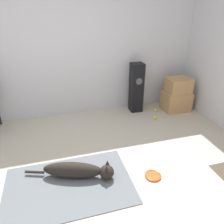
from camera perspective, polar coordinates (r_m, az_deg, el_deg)
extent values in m
plane|color=#BCB29E|center=(2.87, -6.45, -18.60)|extent=(12.00, 12.00, 0.00)
cube|color=silver|center=(4.18, -12.64, 15.72)|extent=(8.00, 0.06, 2.55)
cube|color=slate|center=(2.90, -11.15, -18.27)|extent=(1.55, 1.02, 0.01)
ellipsoid|color=black|center=(2.92, -10.20, -14.70)|extent=(0.79, 0.43, 0.22)
sphere|color=black|center=(2.87, -1.37, -15.40)|extent=(0.19, 0.19, 0.19)
cone|color=black|center=(2.84, -1.21, -13.19)|extent=(0.06, 0.06, 0.08)
cone|color=black|center=(2.76, -1.38, -14.55)|extent=(0.06, 0.06, 0.08)
cylinder|color=black|center=(3.11, -19.59, -14.56)|extent=(0.25, 0.11, 0.03)
cylinder|color=#DB511E|center=(3.01, 10.68, -16.07)|extent=(0.21, 0.21, 0.02)
torus|color=#DB511E|center=(3.01, 10.69, -15.97)|extent=(0.22, 0.22, 0.02)
cube|color=tan|center=(4.74, 16.33, 2.83)|extent=(0.54, 0.42, 0.39)
cube|color=tan|center=(4.60, 16.99, 6.67)|extent=(0.46, 0.36, 0.30)
cube|color=black|center=(4.43, 6.37, 6.30)|extent=(0.24, 0.24, 0.99)
cylinder|color=#4C4C51|center=(4.27, 7.09, 7.94)|extent=(0.13, 0.00, 0.13)
sphere|color=#C6E033|center=(4.30, 11.19, -1.50)|extent=(0.07, 0.07, 0.07)
sphere|color=#C6E033|center=(4.63, 11.29, 0.59)|extent=(0.07, 0.07, 0.07)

